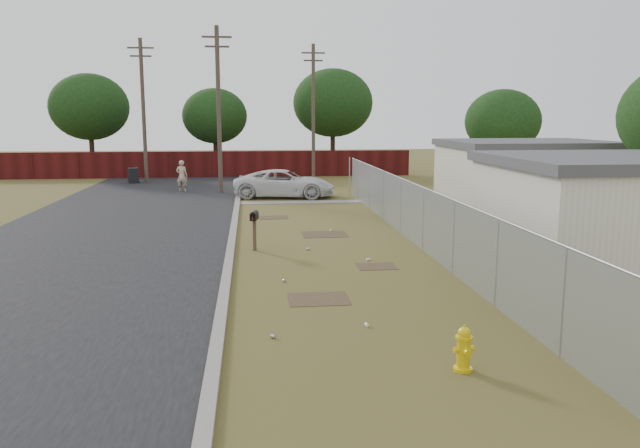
{
  "coord_description": "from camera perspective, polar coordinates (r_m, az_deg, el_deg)",
  "views": [
    {
      "loc": [
        -2.31,
        -18.99,
        4.24
      ],
      "look_at": [
        -0.32,
        -1.07,
        1.1
      ],
      "focal_mm": 35.0,
      "sensor_mm": 36.0,
      "label": 1
    }
  ],
  "objects": [
    {
      "name": "trash_bin",
      "position": [
        41.38,
        -16.71,
        4.28
      ],
      "size": [
        0.82,
        0.8,
        0.98
      ],
      "color": "black",
      "rests_on": "ground"
    },
    {
      "name": "horizon_trees",
      "position": [
        42.66,
        -2.13,
        10.39
      ],
      "size": [
        33.32,
        31.94,
        7.78
      ],
      "color": "#322316",
      "rests_on": "ground"
    },
    {
      "name": "mailbox",
      "position": [
        19.8,
        -6.03,
        0.42
      ],
      "size": [
        0.29,
        0.56,
        1.27
      ],
      "color": "brown",
      "rests_on": "ground"
    },
    {
      "name": "ground",
      "position": [
        19.59,
        0.59,
        -2.62
      ],
      "size": [
        120.0,
        120.0,
        0.0
      ],
      "primitive_type": "plane",
      "color": "brown",
      "rests_on": "ground"
    },
    {
      "name": "houses",
      "position": [
        25.31,
        22.07,
        3.08
      ],
      "size": [
        9.3,
        17.24,
        3.1
      ],
      "color": "silver",
      "rests_on": "ground"
    },
    {
      "name": "scattered_litter",
      "position": [
        17.09,
        0.31,
        -4.34
      ],
      "size": [
        3.15,
        11.2,
        0.07
      ],
      "color": "silver",
      "rests_on": "ground"
    },
    {
      "name": "utility_poles",
      "position": [
        39.68,
        -8.43,
        10.43
      ],
      "size": [
        12.6,
        8.24,
        9.0
      ],
      "color": "brown",
      "rests_on": "ground"
    },
    {
      "name": "chainlink_fence",
      "position": [
        21.02,
        8.73,
        0.34
      ],
      "size": [
        0.1,
        27.06,
        2.02
      ],
      "color": "#96999E",
      "rests_on": "ground"
    },
    {
      "name": "fire_hydrant",
      "position": [
        10.92,
        13.01,
        -11.11
      ],
      "size": [
        0.37,
        0.38,
        0.8
      ],
      "color": "#DABB0B",
      "rests_on": "ground"
    },
    {
      "name": "street",
      "position": [
        27.72,
        -15.48,
        0.76
      ],
      "size": [
        15.1,
        60.0,
        0.12
      ],
      "color": "black",
      "rests_on": "ground"
    },
    {
      "name": "pedestrian",
      "position": [
        36.13,
        -12.51,
        4.32
      ],
      "size": [
        0.72,
        0.55,
        1.77
      ],
      "primitive_type": "imported",
      "rotation": [
        0.0,
        0.0,
        2.93
      ],
      "color": "tan",
      "rests_on": "ground"
    },
    {
      "name": "privacy_fence",
      "position": [
        44.27,
        -11.14,
        5.36
      ],
      "size": [
        30.0,
        0.12,
        1.8
      ],
      "primitive_type": "cube",
      "color": "#430E0E",
      "rests_on": "ground"
    },
    {
      "name": "pickup_truck",
      "position": [
        32.81,
        -3.25,
        3.72
      ],
      "size": [
        5.54,
        3.19,
        1.46
      ],
      "primitive_type": "imported",
      "rotation": [
        0.0,
        0.0,
        1.42
      ],
      "color": "silver",
      "rests_on": "ground"
    }
  ]
}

